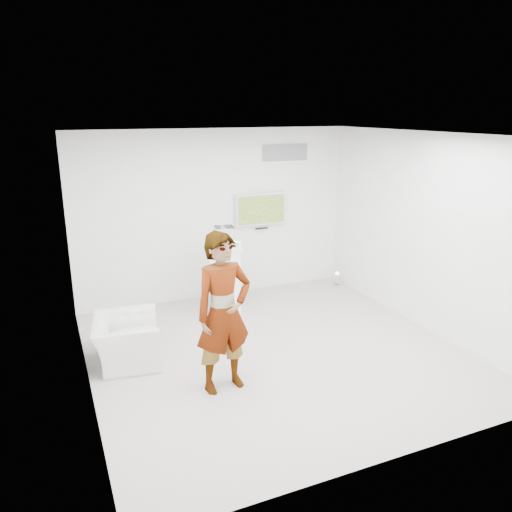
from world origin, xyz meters
name	(u,v)px	position (x,y,z in m)	size (l,w,h in m)	color
room	(276,250)	(0.00, 0.00, 1.50)	(5.01, 5.01, 3.00)	#B1AAA3
tv	(261,209)	(0.85, 2.45, 1.55)	(1.00, 0.08, 0.60)	silver
logo_decal	(285,153)	(1.35, 2.49, 2.55)	(0.90, 0.02, 0.30)	slate
person	(223,313)	(-0.97, -0.58, 0.99)	(0.72, 0.47, 1.97)	silver
armchair	(127,340)	(-1.96, 0.54, 0.31)	(0.97, 0.84, 0.63)	silver
pedestal	(225,279)	(-0.13, 1.69, 0.58)	(0.56, 0.56, 1.16)	white
floor_uplight	(337,279)	(2.27, 2.00, 0.14)	(0.18, 0.18, 0.28)	silver
vitrine	(225,236)	(-0.13, 1.69, 1.32)	(0.31, 0.31, 0.31)	white
console	(225,239)	(-0.13, 1.69, 1.27)	(0.05, 0.17, 0.23)	white
wii_remote	(235,243)	(-0.74, -0.40, 1.78)	(0.04, 0.15, 0.04)	white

